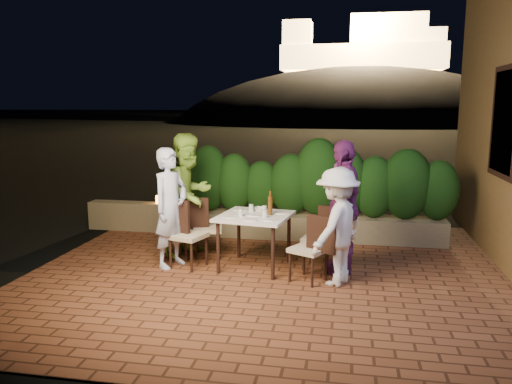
% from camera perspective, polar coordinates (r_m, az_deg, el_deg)
% --- Properties ---
extents(ground, '(400.00, 400.00, 0.00)m').
position_cam_1_polar(ground, '(6.40, 3.70, -10.70)').
color(ground, black).
rests_on(ground, ground).
extents(terrace_floor, '(7.00, 6.00, 0.15)m').
position_cam_1_polar(terrace_floor, '(6.89, 4.20, -9.67)').
color(terrace_floor, brown).
rests_on(terrace_floor, ground).
extents(window_pane, '(0.08, 1.00, 1.40)m').
position_cam_1_polar(window_pane, '(7.75, 26.67, 7.17)').
color(window_pane, black).
rests_on(window_pane, building_wall).
extents(window_frame, '(0.06, 1.15, 1.55)m').
position_cam_1_polar(window_frame, '(7.75, 26.60, 7.18)').
color(window_frame, black).
rests_on(window_frame, building_wall).
extents(planter, '(4.20, 0.55, 0.40)m').
position_cam_1_polar(planter, '(8.51, 6.91, -3.95)').
color(planter, '#7A6E4E').
rests_on(planter, ground).
extents(hedge, '(4.00, 0.70, 1.10)m').
position_cam_1_polar(hedge, '(8.36, 7.02, 1.04)').
color(hedge, '#14380F').
rests_on(hedge, planter).
extents(parapet, '(2.20, 0.30, 0.50)m').
position_cam_1_polar(parapet, '(9.17, -12.15, -2.77)').
color(parapet, '#7A6E4E').
rests_on(parapet, ground).
extents(hill, '(52.00, 40.00, 22.00)m').
position_cam_1_polar(hill, '(66.26, 11.61, 4.35)').
color(hill, black).
rests_on(hill, ground).
extents(fortress, '(26.00, 8.00, 8.00)m').
position_cam_1_polar(fortress, '(66.48, 12.07, 16.88)').
color(fortress, '#FFCC7A').
rests_on(fortress, hill).
extents(dining_table, '(1.06, 1.06, 0.75)m').
position_cam_1_polar(dining_table, '(6.91, -0.15, -5.66)').
color(dining_table, white).
rests_on(dining_table, ground).
extents(plate_nw, '(0.20, 0.20, 0.01)m').
position_cam_1_polar(plate_nw, '(6.69, -2.83, -2.83)').
color(plate_nw, white).
rests_on(plate_nw, dining_table).
extents(plate_sw, '(0.20, 0.20, 0.01)m').
position_cam_1_polar(plate_sw, '(7.13, -1.77, -2.02)').
color(plate_sw, white).
rests_on(plate_sw, dining_table).
extents(plate_ne, '(0.21, 0.21, 0.01)m').
position_cam_1_polar(plate_ne, '(6.52, 1.58, -3.16)').
color(plate_ne, white).
rests_on(plate_ne, dining_table).
extents(plate_se, '(0.23, 0.23, 0.01)m').
position_cam_1_polar(plate_se, '(6.95, 2.99, -2.34)').
color(plate_se, white).
rests_on(plate_se, dining_table).
extents(plate_centre, '(0.23, 0.23, 0.01)m').
position_cam_1_polar(plate_centre, '(6.80, -0.22, -2.61)').
color(plate_centre, white).
rests_on(plate_centre, dining_table).
extents(plate_front, '(0.20, 0.20, 0.01)m').
position_cam_1_polar(plate_front, '(6.51, -0.65, -3.17)').
color(plate_front, white).
rests_on(plate_front, dining_table).
extents(glass_nw, '(0.06, 0.06, 0.10)m').
position_cam_1_polar(glass_nw, '(6.71, -1.79, -2.38)').
color(glass_nw, silver).
rests_on(glass_nw, dining_table).
extents(glass_sw, '(0.06, 0.06, 0.11)m').
position_cam_1_polar(glass_sw, '(7.00, -0.55, -1.85)').
color(glass_sw, silver).
rests_on(glass_sw, dining_table).
extents(glass_ne, '(0.06, 0.06, 0.11)m').
position_cam_1_polar(glass_ne, '(6.63, 1.01, -2.51)').
color(glass_ne, silver).
rests_on(glass_ne, dining_table).
extents(glass_se, '(0.06, 0.06, 0.11)m').
position_cam_1_polar(glass_se, '(6.89, 0.97, -2.02)').
color(glass_se, silver).
rests_on(glass_se, dining_table).
extents(beer_bottle, '(0.06, 0.06, 0.33)m').
position_cam_1_polar(beer_bottle, '(6.79, 1.64, -1.24)').
color(beer_bottle, '#532F0D').
rests_on(beer_bottle, dining_table).
extents(bowl, '(0.23, 0.23, 0.04)m').
position_cam_1_polar(bowl, '(7.08, 0.47, -1.96)').
color(bowl, white).
rests_on(bowl, dining_table).
extents(chair_left_front, '(0.55, 0.55, 0.94)m').
position_cam_1_polar(chair_left_front, '(6.98, -7.77, -4.79)').
color(chair_left_front, black).
rests_on(chair_left_front, ground).
extents(chair_left_back, '(0.50, 0.50, 0.89)m').
position_cam_1_polar(chair_left_back, '(7.43, -5.56, -4.04)').
color(chair_left_back, black).
rests_on(chair_left_back, ground).
extents(chair_right_front, '(0.55, 0.55, 0.88)m').
position_cam_1_polar(chair_right_front, '(6.41, 6.01, -6.36)').
color(chair_right_front, black).
rests_on(chair_right_front, ground).
extents(chair_right_back, '(0.50, 0.50, 0.89)m').
position_cam_1_polar(chair_right_back, '(6.91, 7.23, -5.13)').
color(chair_right_back, black).
rests_on(chair_right_back, ground).
extents(diner_blue, '(0.59, 0.71, 1.66)m').
position_cam_1_polar(diner_blue, '(6.97, -9.73, -1.80)').
color(diner_blue, silver).
rests_on(diner_blue, ground).
extents(diner_green, '(1.00, 1.09, 1.82)m').
position_cam_1_polar(diner_green, '(7.48, -7.64, -0.32)').
color(diner_green, '#8EC63E').
rests_on(diner_green, ground).
extents(diner_white, '(0.94, 1.10, 1.48)m').
position_cam_1_polar(diner_white, '(6.29, 9.27, -3.91)').
color(diner_white, white).
rests_on(diner_white, ground).
extents(diner_purple, '(0.71, 1.13, 1.79)m').
position_cam_1_polar(diner_purple, '(6.75, 9.89, -1.65)').
color(diner_purple, '#6A2360').
rests_on(diner_purple, ground).
extents(parapet_lamp, '(0.10, 0.10, 0.14)m').
position_cam_1_polar(parapet_lamp, '(9.04, -11.08, -0.85)').
color(parapet_lamp, orange).
rests_on(parapet_lamp, parapet).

